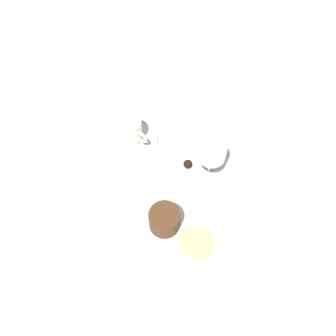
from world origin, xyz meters
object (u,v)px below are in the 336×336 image
at_px(fork, 125,173).
at_px(dessert_cake, 164,220).
at_px(dinner_plate, 170,227).
at_px(coffee_cup, 127,129).
at_px(wine_glass, 212,150).

bearing_deg(fork, dessert_cake, -18.25).
bearing_deg(dessert_cake, fork, 161.75).
relative_size(dinner_plate, dessert_cake, 3.76).
distance_m(coffee_cup, dessert_cake, 0.27).
bearing_deg(dessert_cake, dinner_plate, 28.24).
relative_size(dinner_plate, fork, 1.30).
distance_m(fork, dessert_cake, 0.18).
distance_m(wine_glass, fork, 0.22).
height_order(wine_glass, fork, wine_glass).
distance_m(dinner_plate, coffee_cup, 0.28).
xyz_separation_m(coffee_cup, dessert_cake, (0.23, -0.14, -0.01)).
xyz_separation_m(coffee_cup, fork, (0.06, -0.08, -0.04)).
height_order(coffee_cup, fork, coffee_cup).
bearing_deg(wine_glass, dinner_plate, -84.34).
bearing_deg(fork, wine_glass, 39.41).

